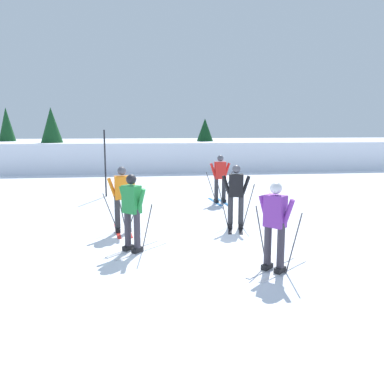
{
  "coord_description": "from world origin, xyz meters",
  "views": [
    {
      "loc": [
        -1.15,
        -8.86,
        2.72
      ],
      "look_at": [
        0.29,
        2.44,
        0.9
      ],
      "focal_mm": 38.62,
      "sensor_mm": 36.0,
      "label": 1
    }
  ],
  "objects_px": {
    "skier_purple": "(275,224)",
    "conifer_far_centre": "(205,137)",
    "skier_green": "(132,211)",
    "skier_black": "(236,195)",
    "trail_marker_pole": "(105,164)",
    "skier_red": "(220,177)",
    "conifer_far_left": "(52,133)",
    "skier_orange": "(122,197)",
    "conifer_far_right": "(7,133)"
  },
  "relations": [
    {
      "from": "skier_purple",
      "to": "conifer_far_centre",
      "type": "height_order",
      "value": "conifer_far_centre"
    },
    {
      "from": "skier_green",
      "to": "skier_black",
      "type": "bearing_deg",
      "value": 33.31
    },
    {
      "from": "skier_black",
      "to": "trail_marker_pole",
      "type": "bearing_deg",
      "value": 124.36
    },
    {
      "from": "skier_red",
      "to": "conifer_far_left",
      "type": "xyz_separation_m",
      "value": [
        -7.98,
        11.25,
        1.4
      ]
    },
    {
      "from": "skier_orange",
      "to": "skier_purple",
      "type": "bearing_deg",
      "value": -48.77
    },
    {
      "from": "trail_marker_pole",
      "to": "conifer_far_right",
      "type": "xyz_separation_m",
      "value": [
        -7.22,
        12.27,
        1.01
      ]
    },
    {
      "from": "conifer_far_right",
      "to": "trail_marker_pole",
      "type": "bearing_deg",
      "value": -59.51
    },
    {
      "from": "skier_orange",
      "to": "conifer_far_centre",
      "type": "xyz_separation_m",
      "value": [
        4.72,
        16.19,
        1.1
      ]
    },
    {
      "from": "skier_purple",
      "to": "trail_marker_pole",
      "type": "xyz_separation_m",
      "value": [
        -3.8,
        9.0,
        0.38
      ]
    },
    {
      "from": "skier_green",
      "to": "conifer_far_centre",
      "type": "bearing_deg",
      "value": 76.1
    },
    {
      "from": "skier_purple",
      "to": "skier_orange",
      "type": "relative_size",
      "value": 1.0
    },
    {
      "from": "skier_red",
      "to": "trail_marker_pole",
      "type": "height_order",
      "value": "trail_marker_pole"
    },
    {
      "from": "skier_green",
      "to": "skier_orange",
      "type": "relative_size",
      "value": 1.0
    },
    {
      "from": "skier_black",
      "to": "skier_purple",
      "type": "xyz_separation_m",
      "value": [
        -0.05,
        -3.37,
        -0.0
      ]
    },
    {
      "from": "skier_black",
      "to": "conifer_far_left",
      "type": "height_order",
      "value": "conifer_far_left"
    },
    {
      "from": "conifer_far_left",
      "to": "conifer_far_centre",
      "type": "relative_size",
      "value": 1.19
    },
    {
      "from": "skier_orange",
      "to": "conifer_far_centre",
      "type": "relative_size",
      "value": 0.53
    },
    {
      "from": "conifer_far_left",
      "to": "conifer_far_right",
      "type": "bearing_deg",
      "value": 139.62
    },
    {
      "from": "skier_orange",
      "to": "skier_red",
      "type": "height_order",
      "value": "same"
    },
    {
      "from": "conifer_far_centre",
      "to": "conifer_far_left",
      "type": "bearing_deg",
      "value": -173.0
    },
    {
      "from": "skier_black",
      "to": "trail_marker_pole",
      "type": "height_order",
      "value": "trail_marker_pole"
    },
    {
      "from": "skier_orange",
      "to": "skier_red",
      "type": "relative_size",
      "value": 1.0
    },
    {
      "from": "skier_red",
      "to": "trail_marker_pole",
      "type": "distance_m",
      "value": 4.58
    },
    {
      "from": "skier_green",
      "to": "conifer_far_left",
      "type": "relative_size",
      "value": 0.45
    },
    {
      "from": "skier_black",
      "to": "skier_purple",
      "type": "height_order",
      "value": "same"
    },
    {
      "from": "trail_marker_pole",
      "to": "conifer_far_left",
      "type": "height_order",
      "value": "conifer_far_left"
    },
    {
      "from": "skier_green",
      "to": "trail_marker_pole",
      "type": "distance_m",
      "value": 7.51
    },
    {
      "from": "skier_orange",
      "to": "skier_red",
      "type": "xyz_separation_m",
      "value": [
        3.29,
        3.78,
        0.0
      ]
    },
    {
      "from": "skier_purple",
      "to": "conifer_far_left",
      "type": "relative_size",
      "value": 0.45
    },
    {
      "from": "skier_orange",
      "to": "conifer_far_right",
      "type": "height_order",
      "value": "conifer_far_right"
    },
    {
      "from": "skier_red",
      "to": "conifer_far_left",
      "type": "distance_m",
      "value": 13.87
    },
    {
      "from": "skier_purple",
      "to": "skier_green",
      "type": "bearing_deg",
      "value": 149.05
    },
    {
      "from": "skier_green",
      "to": "skier_orange",
      "type": "bearing_deg",
      "value": 98.94
    },
    {
      "from": "conifer_far_left",
      "to": "trail_marker_pole",
      "type": "bearing_deg",
      "value": -67.81
    },
    {
      "from": "skier_purple",
      "to": "conifer_far_centre",
      "type": "distance_m",
      "value": 19.65
    },
    {
      "from": "skier_black",
      "to": "conifer_far_left",
      "type": "xyz_separation_m",
      "value": [
        -7.67,
        15.01,
        1.4
      ]
    },
    {
      "from": "skier_black",
      "to": "skier_orange",
      "type": "xyz_separation_m",
      "value": [
        -2.98,
        -0.03,
        -0.0
      ]
    },
    {
      "from": "conifer_far_right",
      "to": "conifer_far_centre",
      "type": "relative_size",
      "value": 1.22
    },
    {
      "from": "skier_purple",
      "to": "trail_marker_pole",
      "type": "relative_size",
      "value": 0.66
    },
    {
      "from": "conifer_far_left",
      "to": "conifer_far_right",
      "type": "xyz_separation_m",
      "value": [
        -3.4,
        2.89,
        -0.02
      ]
    },
    {
      "from": "skier_green",
      "to": "skier_orange",
      "type": "distance_m",
      "value": 1.78
    },
    {
      "from": "skier_green",
      "to": "conifer_far_right",
      "type": "distance_m",
      "value": 21.42
    },
    {
      "from": "skier_black",
      "to": "conifer_far_right",
      "type": "distance_m",
      "value": 21.09
    },
    {
      "from": "skier_green",
      "to": "skier_purple",
      "type": "relative_size",
      "value": 1.0
    },
    {
      "from": "skier_green",
      "to": "skier_black",
      "type": "height_order",
      "value": "same"
    },
    {
      "from": "skier_orange",
      "to": "conifer_far_left",
      "type": "xyz_separation_m",
      "value": [
        -4.69,
        15.03,
        1.4
      ]
    },
    {
      "from": "skier_purple",
      "to": "conifer_far_right",
      "type": "distance_m",
      "value": 24.0
    },
    {
      "from": "skier_black",
      "to": "conifer_far_right",
      "type": "relative_size",
      "value": 0.44
    },
    {
      "from": "skier_purple",
      "to": "skier_orange",
      "type": "height_order",
      "value": "same"
    },
    {
      "from": "trail_marker_pole",
      "to": "skier_orange",
      "type": "bearing_deg",
      "value": -81.29
    }
  ]
}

